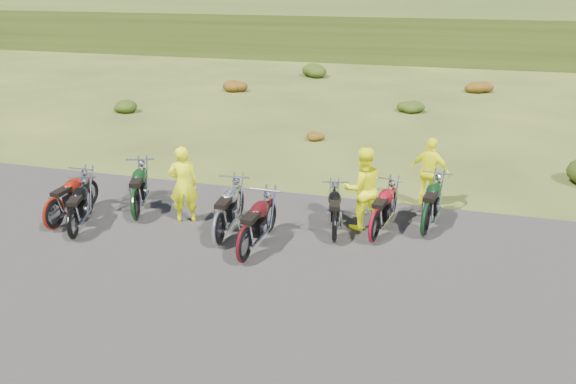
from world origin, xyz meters
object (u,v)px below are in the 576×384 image
(motorcycle_3, at_px, (220,246))
(motorcycle_0, at_px, (75,239))
(person_middle, at_px, (184,186))
(motorcycle_7, at_px, (424,237))

(motorcycle_3, bearing_deg, motorcycle_0, 96.16)
(person_middle, bearing_deg, motorcycle_3, 121.90)
(motorcycle_3, xyz_separation_m, person_middle, (-1.23, 0.93, 0.90))
(motorcycle_0, bearing_deg, motorcycle_7, -93.84)
(motorcycle_0, distance_m, person_middle, 2.62)
(motorcycle_3, bearing_deg, person_middle, 48.38)
(motorcycle_0, height_order, motorcycle_7, motorcycle_7)
(person_middle, bearing_deg, motorcycle_7, 166.48)
(motorcycle_0, relative_size, motorcycle_7, 0.94)
(motorcycle_3, height_order, motorcycle_7, motorcycle_3)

